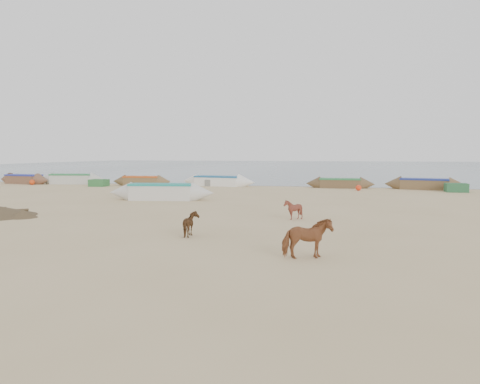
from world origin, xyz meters
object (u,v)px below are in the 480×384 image
object	(u,v)px
near_canoe	(161,192)
calf_right	(192,224)
cow_adult	(307,238)
calf_front	(293,209)

from	to	relation	value
near_canoe	calf_right	bearing A→B (deg)	-71.31
near_canoe	cow_adult	bearing A→B (deg)	-62.76
calf_front	calf_right	world-z (taller)	calf_front
cow_adult	near_canoe	distance (m)	17.12
calf_front	calf_right	xyz separation A→B (m)	(-2.96, -4.80, -0.02)
cow_adult	calf_front	bearing A→B (deg)	-12.63
cow_adult	calf_front	size ratio (longest dim) A/B	1.50
cow_adult	calf_right	xyz separation A→B (m)	(-4.16, 2.54, -0.14)
cow_adult	calf_front	xyz separation A→B (m)	(-1.19, 7.34, -0.12)
calf_front	cow_adult	bearing A→B (deg)	5.22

